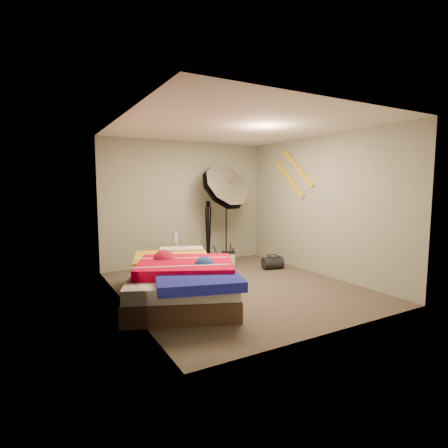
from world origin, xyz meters
TOP-DOWN VIEW (x-y plane):
  - floor at (0.00, 0.00)m, footprint 4.00×4.00m
  - ceiling at (0.00, 0.00)m, footprint 4.00×4.00m
  - wall_back at (0.00, 2.00)m, footprint 3.50×0.00m
  - wall_front at (0.00, -2.00)m, footprint 3.50×0.00m
  - wall_left at (-1.75, 0.00)m, footprint 0.00×4.00m
  - wall_right at (1.75, 0.00)m, footprint 0.00×4.00m
  - tote_bag at (-0.44, 1.51)m, footprint 0.47×0.32m
  - wrapping_roll at (-0.40, 1.58)m, footprint 0.10×0.22m
  - camera_case at (0.67, 1.43)m, footprint 0.30×0.26m
  - duffel_bag at (1.24, 0.69)m, footprint 0.44×0.33m
  - wall_stripe_upper at (1.73, 0.60)m, footprint 0.02×0.91m
  - wall_stripe_lower at (1.73, 0.85)m, footprint 0.02×0.91m
  - bed at (-1.00, -0.15)m, footprint 2.07×2.50m
  - photo_umbrella at (0.60, 1.52)m, footprint 1.21×0.84m
  - camera_tripod at (0.35, 1.70)m, footprint 0.07×0.07m

SIDE VIEW (x-z plane):
  - floor at x=0.00m, z-range 0.00..0.00m
  - duffel_bag at x=1.24m, z-range 0.00..0.24m
  - camera_case at x=0.67m, z-range 0.00..0.25m
  - tote_bag at x=-0.44m, z-range -0.01..0.44m
  - bed at x=-1.00m, z-range 0.00..0.59m
  - wrapping_roll at x=-0.40m, z-range 0.00..0.74m
  - camera_tripod at x=0.35m, z-range 0.10..1.39m
  - wall_back at x=0.00m, z-range -0.50..3.00m
  - wall_front at x=0.00m, z-range -0.50..3.00m
  - wall_left at x=-1.75m, z-range -0.75..3.25m
  - wall_right at x=1.75m, z-range -0.75..3.25m
  - photo_umbrella at x=0.60m, z-range 0.47..2.63m
  - wall_stripe_lower at x=1.73m, z-range 1.36..2.14m
  - wall_stripe_upper at x=1.73m, z-range 1.56..2.34m
  - ceiling at x=0.00m, z-range 2.50..2.50m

